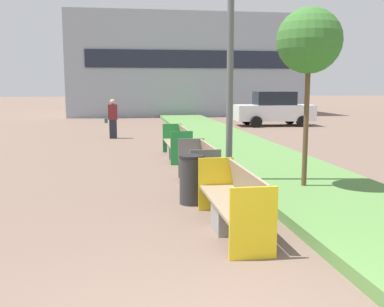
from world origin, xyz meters
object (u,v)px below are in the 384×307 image
(bench_green_frame, at_px, (178,146))
(sapling_tree_near, at_px, (309,42))
(bench_grey_frame, at_px, (199,170))
(litter_bin, at_px, (192,179))
(bench_yellow_frame, at_px, (234,206))
(parked_car_distant, at_px, (274,109))
(pedestrian_walking, at_px, (113,119))

(bench_green_frame, xyz_separation_m, sapling_tree_near, (1.97, -4.97, 2.65))
(bench_grey_frame, distance_m, bench_green_frame, 3.92)
(litter_bin, bearing_deg, bench_grey_frame, 74.85)
(bench_yellow_frame, bearing_deg, bench_grey_frame, 90.10)
(bench_yellow_frame, relative_size, bench_green_frame, 0.95)
(parked_car_distant, bearing_deg, bench_green_frame, -119.01)
(bench_green_frame, relative_size, pedestrian_walking, 1.52)
(bench_yellow_frame, bearing_deg, parked_car_distant, 69.17)
(bench_grey_frame, xyz_separation_m, parked_car_distant, (6.54, 14.08, 0.55))
(bench_grey_frame, relative_size, bench_green_frame, 0.78)
(litter_bin, bearing_deg, pedestrian_walking, 98.70)
(bench_grey_frame, height_order, litter_bin, bench_grey_frame)
(bench_yellow_frame, relative_size, sapling_tree_near, 0.64)
(sapling_tree_near, bearing_deg, litter_bin, -170.73)
(bench_green_frame, relative_size, litter_bin, 2.71)
(bench_grey_frame, height_order, pedestrian_walking, pedestrian_walking)
(sapling_tree_near, bearing_deg, bench_green_frame, 111.58)
(bench_yellow_frame, bearing_deg, litter_bin, 103.43)
(litter_bin, height_order, pedestrian_walking, pedestrian_walking)
(bench_green_frame, xyz_separation_m, litter_bin, (-0.40, -5.36, 0.08))
(litter_bin, xyz_separation_m, sapling_tree_near, (2.36, 0.39, 2.57))
(bench_yellow_frame, distance_m, bench_grey_frame, 3.09)
(bench_yellow_frame, distance_m, parked_car_distant, 18.39)
(bench_grey_frame, xyz_separation_m, litter_bin, (-0.39, -1.44, 0.10))
(bench_yellow_frame, height_order, sapling_tree_near, sapling_tree_near)
(bench_yellow_frame, xyz_separation_m, bench_green_frame, (0.00, 7.01, 0.00))
(bench_grey_frame, relative_size, pedestrian_walking, 1.18)
(sapling_tree_near, bearing_deg, bench_yellow_frame, -133.97)
(bench_grey_frame, xyz_separation_m, pedestrian_walking, (-2.05, 9.41, 0.46))
(bench_green_frame, height_order, sapling_tree_near, sapling_tree_near)
(bench_yellow_frame, bearing_deg, sapling_tree_near, 46.03)
(bench_green_frame, distance_m, pedestrian_walking, 5.88)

